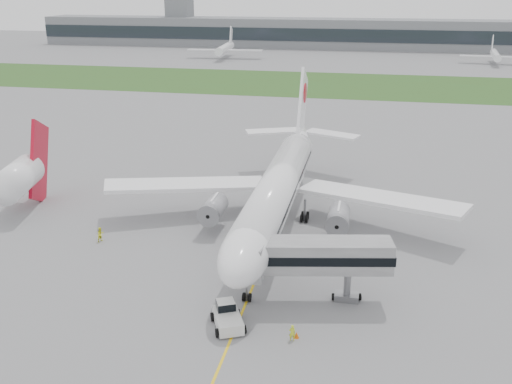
% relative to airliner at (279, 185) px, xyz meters
% --- Properties ---
extents(ground, '(600.00, 600.00, 0.00)m').
position_rel_airliner_xyz_m(ground, '(0.00, -4.87, -5.66)').
color(ground, gray).
rests_on(ground, ground).
extents(apron_markings, '(70.00, 70.00, 0.04)m').
position_rel_airliner_xyz_m(apron_markings, '(0.00, -9.87, -5.66)').
color(apron_markings, yellow).
rests_on(apron_markings, ground).
extents(grass_strip, '(600.00, 50.00, 0.02)m').
position_rel_airliner_xyz_m(grass_strip, '(0.00, 115.13, -5.65)').
color(grass_strip, '#345620').
rests_on(grass_strip, ground).
extents(terminal_building, '(320.00, 22.30, 14.00)m').
position_rel_airliner_xyz_m(terminal_building, '(0.00, 225.00, 1.34)').
color(terminal_building, gray).
rests_on(terminal_building, ground).
extents(control_tower, '(12.00, 12.00, 56.00)m').
position_rel_airliner_xyz_m(control_tower, '(-90.00, 227.13, -5.66)').
color(control_tower, gray).
rests_on(control_tower, ground).
extents(airliner, '(48.13, 53.95, 17.88)m').
position_rel_airliner_xyz_m(airliner, '(0.00, 0.00, 0.00)').
color(airliner, white).
rests_on(airliner, ground).
extents(pushback_tug, '(4.06, 4.73, 2.12)m').
position_rel_airliner_xyz_m(pushback_tug, '(-0.87, -24.45, -4.69)').
color(pushback_tug, silver).
rests_on(pushback_tug, ground).
extents(jet_bridge, '(15.07, 6.94, 7.05)m').
position_rel_airliner_xyz_m(jet_bridge, '(6.12, -19.01, -0.45)').
color(jet_bridge, '#A0A0A2').
rests_on(jet_bridge, ground).
extents(safety_cone_left, '(0.42, 0.42, 0.57)m').
position_rel_airliner_xyz_m(safety_cone_left, '(-0.50, -26.20, -5.38)').
color(safety_cone_left, '#E55B0C').
rests_on(safety_cone_left, ground).
extents(safety_cone_right, '(0.45, 0.45, 0.62)m').
position_rel_airliner_xyz_m(safety_cone_right, '(5.81, -25.22, -5.35)').
color(safety_cone_right, '#E55B0C').
rests_on(safety_cone_right, ground).
extents(ground_crew_near, '(0.65, 0.50, 1.61)m').
position_rel_airliner_xyz_m(ground_crew_near, '(5.47, -25.67, -4.86)').
color(ground_crew_near, '#C2D723').
rests_on(ground_crew_near, ground).
extents(ground_crew_far, '(1.06, 1.15, 1.91)m').
position_rel_airliner_xyz_m(ground_crew_far, '(-20.92, -9.57, -4.71)').
color(ground_crew_far, yellow).
rests_on(ground_crew_far, ground).
extents(neighbor_aircraft, '(6.29, 15.90, 12.83)m').
position_rel_airliner_xyz_m(neighbor_aircraft, '(-36.25, -2.02, -0.58)').
color(neighbor_aircraft, '#B60A20').
rests_on(neighbor_aircraft, ground).
extents(distant_aircraft_left, '(34.13, 30.64, 12.28)m').
position_rel_airliner_xyz_m(distant_aircraft_left, '(-51.94, 172.87, -5.66)').
color(distant_aircraft_left, white).
rests_on(distant_aircraft_left, ground).
extents(distant_aircraft_right, '(29.25, 26.46, 10.26)m').
position_rel_airliner_xyz_m(distant_aircraft_right, '(58.18, 176.60, -5.66)').
color(distant_aircraft_right, white).
rests_on(distant_aircraft_right, ground).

